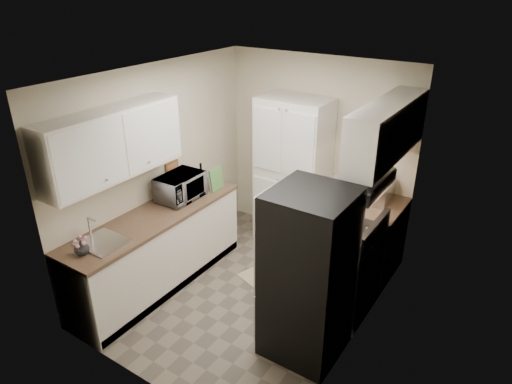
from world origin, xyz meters
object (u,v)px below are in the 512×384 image
electric_range (344,268)px  wine_bottle (201,178)px  microwave (180,187)px  pantry_cabinet (292,173)px  refrigerator (308,275)px  toaster_oven (376,190)px

electric_range → wine_bottle: bearing=-179.6°
electric_range → microwave: bearing=-170.2°
pantry_cabinet → microwave: bearing=-122.9°
refrigerator → wine_bottle: bearing=157.6°
refrigerator → microwave: bearing=166.9°
pantry_cabinet → microwave: 1.51m
refrigerator → microwave: (-1.96, 0.46, 0.22)m
refrigerator → pantry_cabinet: bearing=123.5°
refrigerator → wine_bottle: refrigerator is taller
refrigerator → microwave: size_ratio=3.04×
microwave → toaster_oven: 2.33m
refrigerator → toaster_oven: size_ratio=3.90×
pantry_cabinet → microwave: size_ratio=3.58×
pantry_cabinet → wine_bottle: bearing=-129.4°
pantry_cabinet → refrigerator: bearing=-56.5°
electric_range → microwave: microwave is taller
wine_bottle → toaster_oven: 2.13m
pantry_cabinet → electric_range: size_ratio=1.77×
electric_range → toaster_oven: 1.08m
pantry_cabinet → toaster_oven: (1.14, -0.01, 0.05)m
wine_bottle → microwave: bearing=-98.5°
pantry_cabinet → microwave: pantry_cabinet is taller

